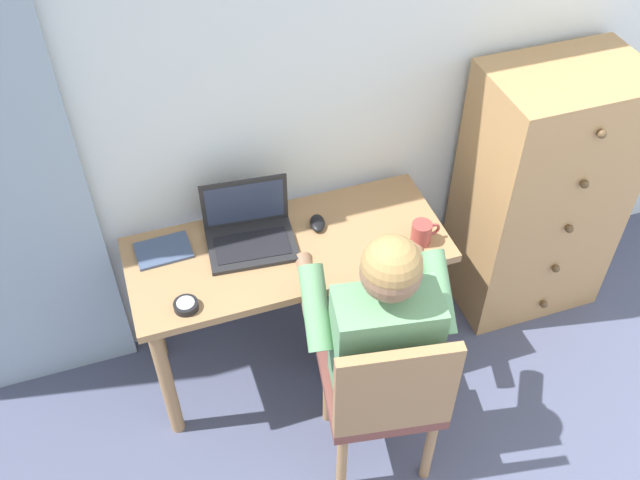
{
  "coord_description": "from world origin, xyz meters",
  "views": [
    {
      "loc": [
        -0.96,
        -0.05,
        2.72
      ],
      "look_at": [
        -0.35,
        1.77,
        0.81
      ],
      "focal_mm": 40.49,
      "sensor_mm": 36.0,
      "label": 1
    }
  ],
  "objects": [
    {
      "name": "computer_mouse",
      "position": [
        -0.3,
        1.94,
        0.73
      ],
      "size": [
        0.08,
        0.11,
        0.03
      ],
      "primitive_type": "ellipsoid",
      "rotation": [
        0.0,
        0.0,
        -0.24
      ],
      "color": "black",
      "rests_on": "desk"
    },
    {
      "name": "person_seated",
      "position": [
        -0.24,
        1.43,
        0.67
      ],
      "size": [
        0.59,
        0.63,
        1.19
      ],
      "color": "#4C4C4C",
      "rests_on": "ground_plane"
    },
    {
      "name": "coffee_mug",
      "position": [
        0.06,
        1.73,
        0.76
      ],
      "size": [
        0.12,
        0.08,
        0.09
      ],
      "color": "#9E3D38",
      "rests_on": "desk"
    },
    {
      "name": "laptop",
      "position": [
        -0.58,
        1.96,
        0.76
      ],
      "size": [
        0.36,
        0.28,
        0.24
      ],
      "color": "#232326",
      "rests_on": "desk"
    },
    {
      "name": "desk_clock",
      "position": [
        -0.88,
        1.69,
        0.73
      ],
      "size": [
        0.09,
        0.09,
        0.03
      ],
      "color": "black",
      "rests_on": "desk"
    },
    {
      "name": "desk",
      "position": [
        -0.45,
        1.87,
        0.6
      ],
      "size": [
        1.25,
        0.52,
        0.71
      ],
      "color": "#9E754C",
      "rests_on": "ground_plane"
    },
    {
      "name": "notebook_pad",
      "position": [
        -0.91,
        2.0,
        0.72
      ],
      "size": [
        0.22,
        0.16,
        0.01
      ],
      "primitive_type": "cube",
      "rotation": [
        0.0,
        0.0,
        0.04
      ],
      "color": "#3D4C6B",
      "rests_on": "desk"
    },
    {
      "name": "dresser",
      "position": [
        0.73,
        1.92,
        0.61
      ],
      "size": [
        0.65,
        0.48,
        1.23
      ],
      "color": "tan",
      "rests_on": "ground_plane"
    },
    {
      "name": "wall_back",
      "position": [
        0.0,
        2.2,
        1.25
      ],
      "size": [
        4.8,
        0.05,
        2.5
      ],
      "primitive_type": "cube",
      "color": "silver",
      "rests_on": "ground_plane"
    },
    {
      "name": "chair",
      "position": [
        -0.27,
        1.25,
        0.49
      ],
      "size": [
        0.48,
        0.46,
        0.87
      ],
      "color": "brown",
      "rests_on": "ground_plane"
    }
  ]
}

